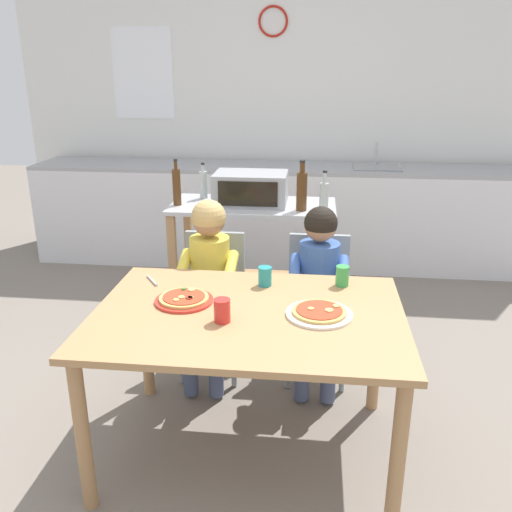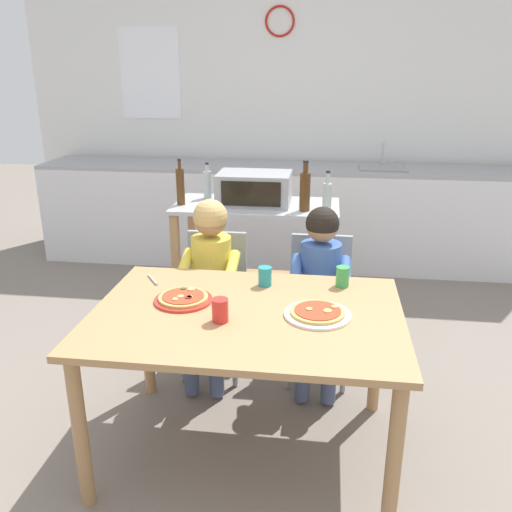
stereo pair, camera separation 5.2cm
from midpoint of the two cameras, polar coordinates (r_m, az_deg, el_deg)
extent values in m
plane|color=slate|center=(3.72, 2.27, -8.12)|extent=(11.96, 11.96, 0.00)
cube|color=white|center=(5.16, 4.53, 15.31)|extent=(4.99, 0.12, 2.70)
cube|color=white|center=(5.33, -10.83, 18.40)|extent=(0.56, 0.01, 0.80)
torus|color=red|center=(5.10, 2.85, 23.54)|extent=(0.26, 0.02, 0.26)
cube|color=silver|center=(4.91, 3.96, 4.17)|extent=(4.49, 0.60, 0.86)
cube|color=#9E9EA3|center=(4.81, 4.08, 9.27)|extent=(4.49, 0.60, 0.03)
cube|color=gray|center=(4.83, 13.56, 8.97)|extent=(0.40, 0.33, 0.02)
cylinder|color=#B7BABF|center=(4.93, 13.53, 10.39)|extent=(0.02, 0.02, 0.20)
cube|color=#B7BABF|center=(3.56, 0.47, 5.29)|extent=(1.08, 0.52, 0.02)
cube|color=#AD7F51|center=(3.74, 0.45, -2.87)|extent=(0.99, 0.48, 0.02)
cube|color=#AD7F51|center=(3.58, -7.95, -2.06)|extent=(0.05, 0.05, 0.84)
cube|color=#AD7F51|center=(3.46, 8.22, -2.87)|extent=(0.05, 0.05, 0.84)
cube|color=#AD7F51|center=(3.99, -6.28, 0.27)|extent=(0.05, 0.05, 0.84)
cube|color=#AD7F51|center=(3.88, 8.21, -0.38)|extent=(0.05, 0.05, 0.84)
cube|color=#999BA0|center=(3.55, 0.25, 7.17)|extent=(0.47, 0.33, 0.21)
cube|color=black|center=(3.39, -0.11, 6.57)|extent=(0.38, 0.01, 0.16)
cylinder|color=black|center=(3.39, 2.66, 5.45)|extent=(0.02, 0.01, 0.02)
cylinder|color=#4C2D14|center=(3.39, 5.63, 6.75)|extent=(0.07, 0.07, 0.24)
cylinder|color=#4C2D14|center=(3.36, 5.72, 9.27)|extent=(0.03, 0.03, 0.06)
cylinder|color=black|center=(3.35, 5.74, 9.91)|extent=(0.04, 0.04, 0.01)
cylinder|color=#ADB7B2|center=(3.34, 7.96, 6.00)|extent=(0.06, 0.06, 0.19)
cylinder|color=#ADB7B2|center=(3.31, 8.06, 8.13)|extent=(0.02, 0.02, 0.07)
cylinder|color=black|center=(3.30, 8.09, 8.79)|extent=(0.03, 0.03, 0.01)
cylinder|color=#ADB7B2|center=(3.73, -4.75, 7.51)|extent=(0.05, 0.05, 0.18)
cylinder|color=#ADB7B2|center=(3.70, -4.80, 9.26)|extent=(0.02, 0.02, 0.05)
cylinder|color=black|center=(3.70, -4.81, 9.71)|extent=(0.02, 0.02, 0.01)
cylinder|color=#4C2D14|center=(3.56, -7.57, 7.25)|extent=(0.05, 0.05, 0.24)
cylinder|color=#4C2D14|center=(3.53, -7.68, 9.53)|extent=(0.02, 0.02, 0.05)
cylinder|color=black|center=(3.53, -7.70, 10.04)|extent=(0.02, 0.02, 0.01)
cube|color=#AD7F51|center=(2.34, -0.34, -6.26)|extent=(1.34, 0.94, 0.03)
cylinder|color=#AD7F51|center=(2.35, -17.44, -17.44)|extent=(0.06, 0.06, 0.69)
cylinder|color=#AD7F51|center=(2.19, 15.07, -20.25)|extent=(0.06, 0.06, 0.69)
cylinder|color=#AD7F51|center=(2.99, -10.95, -8.30)|extent=(0.06, 0.06, 0.69)
cylinder|color=#AD7F51|center=(2.87, 13.17, -9.75)|extent=(0.06, 0.06, 0.69)
cube|color=gray|center=(3.10, -4.10, -5.01)|extent=(0.36, 0.36, 0.04)
cube|color=gray|center=(3.17, -3.60, -0.70)|extent=(0.34, 0.03, 0.38)
cylinder|color=gray|center=(3.05, -1.76, -10.11)|extent=(0.03, 0.03, 0.42)
cylinder|color=gray|center=(3.10, -7.32, -9.67)|extent=(0.03, 0.03, 0.42)
cylinder|color=gray|center=(3.31, -0.91, -7.56)|extent=(0.03, 0.03, 0.42)
cylinder|color=gray|center=(3.36, -6.02, -7.21)|extent=(0.03, 0.03, 0.42)
cube|color=gray|center=(3.06, 7.14, -5.48)|extent=(0.36, 0.36, 0.04)
cube|color=gray|center=(3.13, 7.34, -1.10)|extent=(0.34, 0.03, 0.38)
cylinder|color=gray|center=(3.03, 9.80, -10.56)|extent=(0.03, 0.03, 0.42)
cylinder|color=gray|center=(3.03, 4.04, -10.31)|extent=(0.03, 0.03, 0.42)
cylinder|color=gray|center=(3.29, 9.66, -7.96)|extent=(0.03, 0.03, 0.42)
cylinder|color=gray|center=(3.29, 4.39, -7.73)|extent=(0.03, 0.03, 0.42)
cube|color=#424C6B|center=(2.95, -3.32, -5.50)|extent=(0.10, 0.30, 0.10)
cylinder|color=#424C6B|center=(2.95, -3.71, -10.80)|extent=(0.08, 0.08, 0.44)
cube|color=#424C6B|center=(2.98, -5.98, -5.33)|extent=(0.10, 0.30, 0.10)
cylinder|color=#424C6B|center=(2.97, -6.41, -10.57)|extent=(0.08, 0.08, 0.44)
cylinder|color=yellow|center=(2.89, -2.09, -1.40)|extent=(0.06, 0.26, 0.15)
cylinder|color=yellow|center=(2.94, -7.09, -1.15)|extent=(0.06, 0.26, 0.15)
cylinder|color=yellow|center=(3.02, -4.20, -1.24)|extent=(0.22, 0.22, 0.36)
sphere|color=#A37556|center=(2.93, -4.33, 3.86)|extent=(0.18, 0.18, 0.18)
sphere|color=tan|center=(2.93, -4.34, 4.16)|extent=(0.19, 0.19, 0.19)
cube|color=#424C6B|center=(2.92, 8.51, -5.98)|extent=(0.10, 0.30, 0.10)
cylinder|color=#424C6B|center=(2.91, 8.29, -11.34)|extent=(0.08, 0.08, 0.44)
cube|color=#424C6B|center=(2.92, 5.75, -5.86)|extent=(0.10, 0.30, 0.10)
cylinder|color=#424C6B|center=(2.91, 5.49, -11.22)|extent=(0.08, 0.08, 0.44)
cylinder|color=#3D60A8|center=(2.87, 9.91, -1.99)|extent=(0.06, 0.26, 0.15)
cylinder|color=#3D60A8|center=(2.87, 4.72, -1.76)|extent=(0.06, 0.26, 0.15)
cylinder|color=#3D60A8|center=(2.98, 7.31, -1.79)|extent=(0.22, 0.22, 0.34)
sphere|color=#A37556|center=(2.89, 7.54, 3.13)|extent=(0.17, 0.17, 0.17)
sphere|color=black|center=(2.89, 7.55, 3.42)|extent=(0.18, 0.18, 0.18)
cylinder|color=red|center=(2.45, -7.08, -4.63)|extent=(0.26, 0.26, 0.01)
cylinder|color=tan|center=(2.45, -7.09, -4.37)|extent=(0.22, 0.22, 0.01)
cylinder|color=#B23D23|center=(2.44, -7.10, -4.20)|extent=(0.19, 0.19, 0.00)
cylinder|color=#DBC666|center=(2.40, -7.90, -4.54)|extent=(0.03, 0.03, 0.01)
cylinder|color=maroon|center=(2.42, -6.53, -4.36)|extent=(0.03, 0.03, 0.01)
cylinder|color=#DBC666|center=(2.50, -6.26, -3.50)|extent=(0.03, 0.03, 0.01)
cylinder|color=#DBC666|center=(2.42, -6.40, -4.33)|extent=(0.03, 0.03, 0.01)
cylinder|color=#DBC666|center=(2.43, -7.35, -4.27)|extent=(0.03, 0.03, 0.01)
cylinder|color=#386628|center=(2.51, -7.09, -3.43)|extent=(0.02, 0.02, 0.01)
cylinder|color=white|center=(2.31, 7.17, -6.16)|extent=(0.28, 0.28, 0.01)
cylinder|color=tan|center=(2.31, 7.18, -5.90)|extent=(0.23, 0.23, 0.01)
cylinder|color=#B23D23|center=(2.31, 7.19, -5.72)|extent=(0.20, 0.20, 0.00)
cylinder|color=#DBC666|center=(2.30, 6.30, -5.63)|extent=(0.03, 0.03, 0.01)
cylinder|color=#DBC666|center=(2.30, 8.23, -5.77)|extent=(0.04, 0.04, 0.01)
cylinder|color=#DBC666|center=(2.34, 8.95, -5.31)|extent=(0.03, 0.03, 0.01)
cylinder|color=green|center=(2.61, 9.70, -2.16)|extent=(0.06, 0.06, 0.10)
cylinder|color=red|center=(2.24, -3.14, -5.74)|extent=(0.07, 0.07, 0.10)
cylinder|color=teal|center=(2.59, 1.53, -2.17)|extent=(0.07, 0.07, 0.09)
cylinder|color=#B7BABF|center=(2.70, -10.32, -2.47)|extent=(0.09, 0.12, 0.01)
camera|label=1|loc=(0.03, -89.41, 0.21)|focal=37.86mm
camera|label=2|loc=(0.03, 90.59, -0.21)|focal=37.86mm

